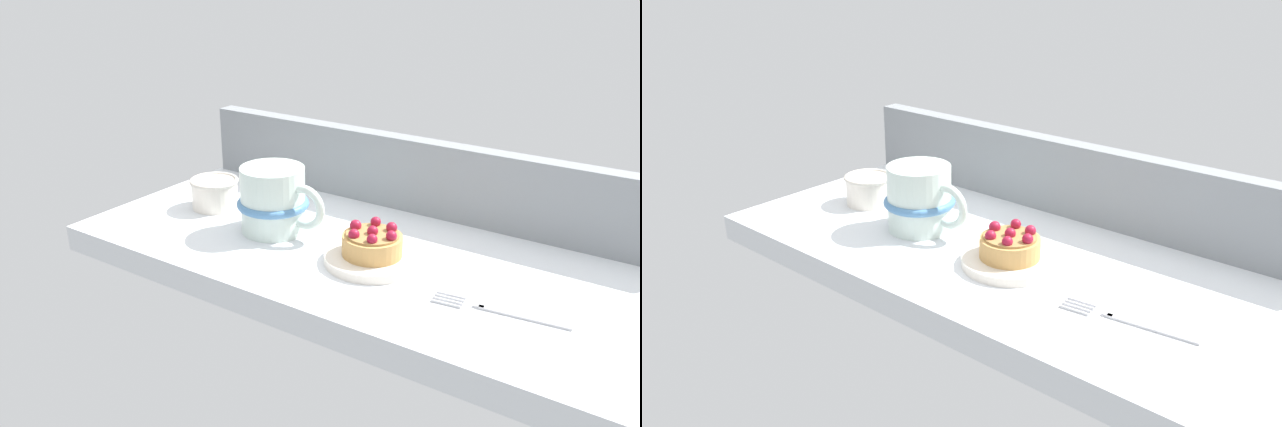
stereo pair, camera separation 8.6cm
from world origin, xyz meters
The scene contains 7 objects.
ground_plane centered at (0.00, 0.00, -1.85)cm, with size 78.58×36.04×3.70cm, color silver.
window_rail_back centered at (0.00, 16.49, 5.63)cm, with size 77.01×3.06×11.26cm, color gray.
dessert_plate centered at (3.46, -3.24, 0.56)cm, with size 12.33×12.33×1.19cm.
raspberry_tart centered at (3.45, -3.23, 2.82)cm, with size 7.76×7.76×4.04cm.
coffee_mug centered at (-13.14, -2.07, 4.66)cm, with size 13.87×10.30×9.47cm.
dessert_fork centered at (21.25, -6.11, 0.30)cm, with size 15.38×3.38×0.60cm.
sugar_bowl centered at (-26.57, 0.00, 2.47)cm, with size 7.58×7.58×4.65cm.
Camera 1 is at (40.03, -68.98, 37.38)cm, focal length 36.39 mm.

